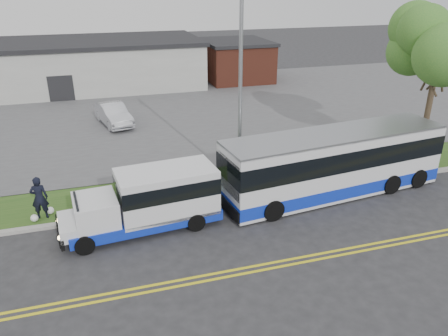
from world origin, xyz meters
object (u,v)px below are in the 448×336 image
object	(u,v)px
transit_bus	(334,163)
pedestrian	(39,198)
streetlight_near	(241,81)
tree_east	(440,48)
parked_car_a	(113,114)
shuttle_bus	(152,198)

from	to	relation	value
transit_bus	pedestrian	world-z (taller)	transit_bus
streetlight_near	pedestrian	distance (m)	10.12
transit_bus	pedestrian	bearing A→B (deg)	167.87
tree_east	streetlight_near	bearing A→B (deg)	-178.58
transit_bus	parked_car_a	world-z (taller)	transit_bus
transit_bus	pedestrian	size ratio (longest dim) A/B	5.88
tree_east	streetlight_near	xyz separation A→B (m)	(-11.00, -0.27, -0.97)
streetlight_near	parked_car_a	size ratio (longest dim) A/B	2.12
tree_east	shuttle_bus	size ratio (longest dim) A/B	1.26
streetlight_near	shuttle_bus	distance (m)	6.72
shuttle_bus	parked_car_a	size ratio (longest dim) A/B	1.47
shuttle_bus	parked_car_a	distance (m)	14.29
tree_east	streetlight_near	world-z (taller)	streetlight_near
tree_east	shuttle_bus	distance (m)	16.73
tree_east	pedestrian	bearing A→B (deg)	-176.88
transit_bus	streetlight_near	bearing A→B (deg)	145.17
streetlight_near	transit_bus	xyz separation A→B (m)	(3.94, -2.13, -3.69)
transit_bus	parked_car_a	xyz separation A→B (m)	(-9.27, 13.64, -0.70)
shuttle_bus	parked_car_a	world-z (taller)	shuttle_bus
streetlight_near	shuttle_bus	bearing A→B (deg)	-149.61
pedestrian	parked_car_a	xyz separation A→B (m)	(3.85, 12.34, -0.21)
tree_east	parked_car_a	size ratio (longest dim) A/B	1.86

